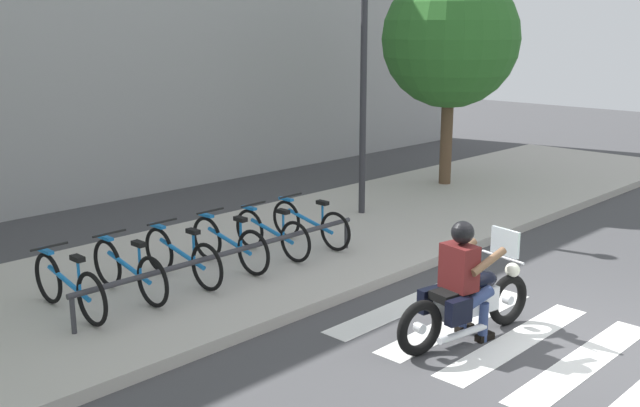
{
  "coord_description": "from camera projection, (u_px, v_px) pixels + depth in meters",
  "views": [
    {
      "loc": [
        -7.7,
        -3.05,
        3.55
      ],
      "look_at": [
        -0.85,
        3.6,
        1.23
      ],
      "focal_mm": 41.24,
      "sensor_mm": 36.0,
      "label": 1
    }
  ],
  "objects": [
    {
      "name": "motorcycle",
      "position": [
        467.0,
        302.0,
        8.44
      ],
      "size": [
        2.08,
        0.77,
        1.23
      ],
      "color": "black",
      "rests_on": "ground"
    },
    {
      "name": "crosswalk_stripe_4",
      "position": [
        458.0,
        322.0,
        9.02
      ],
      "size": [
        2.8,
        0.4,
        0.01
      ],
      "primitive_type": "cube",
      "color": "white",
      "rests_on": "ground"
    },
    {
      "name": "bike_rack",
      "position": [
        231.0,
        254.0,
        9.84
      ],
      "size": [
        4.69,
        0.07,
        0.49
      ],
      "color": "#333338",
      "rests_on": "sidewalk"
    },
    {
      "name": "ground_plane",
      "position": [
        601.0,
        349.0,
        8.27
      ],
      "size": [
        48.0,
        48.0,
        0.0
      ],
      "primitive_type": "plane",
      "color": "#424244"
    },
    {
      "name": "crosswalk_stripe_5",
      "position": [
        406.0,
        305.0,
        9.56
      ],
      "size": [
        2.8,
        0.4,
        0.01
      ],
      "primitive_type": "cube",
      "color": "white",
      "rests_on": "ground"
    },
    {
      "name": "crosswalk_stripe_3",
      "position": [
        516.0,
        341.0,
        8.48
      ],
      "size": [
        2.8,
        0.4,
        0.01
      ],
      "primitive_type": "cube",
      "color": "white",
      "rests_on": "ground"
    },
    {
      "name": "bicycle_3",
      "position": [
        229.0,
        244.0,
        10.51
      ],
      "size": [
        0.48,
        1.69,
        0.8
      ],
      "color": "black",
      "rests_on": "sidewalk"
    },
    {
      "name": "bicycle_4",
      "position": [
        272.0,
        233.0,
        11.08
      ],
      "size": [
        0.48,
        1.64,
        0.76
      ],
      "color": "black",
      "rests_on": "sidewalk"
    },
    {
      "name": "crosswalk_stripe_2",
      "position": [
        583.0,
        362.0,
        7.94
      ],
      "size": [
        2.8,
        0.4,
        0.01
      ],
      "primitive_type": "cube",
      "color": "white",
      "rests_on": "ground"
    },
    {
      "name": "bicycle_1",
      "position": [
        129.0,
        270.0,
        9.37
      ],
      "size": [
        0.48,
        1.7,
        0.79
      ],
      "color": "black",
      "rests_on": "sidewalk"
    },
    {
      "name": "street_lamp",
      "position": [
        363.0,
        75.0,
        13.12
      ],
      "size": [
        0.28,
        0.28,
        4.44
      ],
      "color": "#2D2D33",
      "rests_on": "ground"
    },
    {
      "name": "bicycle_0",
      "position": [
        69.0,
        286.0,
        8.8
      ],
      "size": [
        0.48,
        1.71,
        0.79
      ],
      "color": "black",
      "rests_on": "sidewalk"
    },
    {
      "name": "bicycle_5",
      "position": [
        310.0,
        223.0,
        11.66
      ],
      "size": [
        0.48,
        1.7,
        0.75
      ],
      "color": "black",
      "rests_on": "sidewalk"
    },
    {
      "name": "bicycle_2",
      "position": [
        182.0,
        256.0,
        9.94
      ],
      "size": [
        0.48,
        1.73,
        0.79
      ],
      "color": "black",
      "rests_on": "sidewalk"
    },
    {
      "name": "sidewalk",
      "position": [
        283.0,
        248.0,
        11.81
      ],
      "size": [
        24.0,
        4.4,
        0.15
      ],
      "primitive_type": "cube",
      "color": "#B7B2A8",
      "rests_on": "ground"
    },
    {
      "name": "rider",
      "position": [
        464.0,
        273.0,
        8.31
      ],
      "size": [
        0.69,
        0.61,
        1.44
      ],
      "color": "#591919",
      "rests_on": "ground"
    },
    {
      "name": "tree_near_rack",
      "position": [
        450.0,
        39.0,
        15.53
      ],
      "size": [
        2.92,
        2.92,
        4.74
      ],
      "color": "brown",
      "rests_on": "ground"
    }
  ]
}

